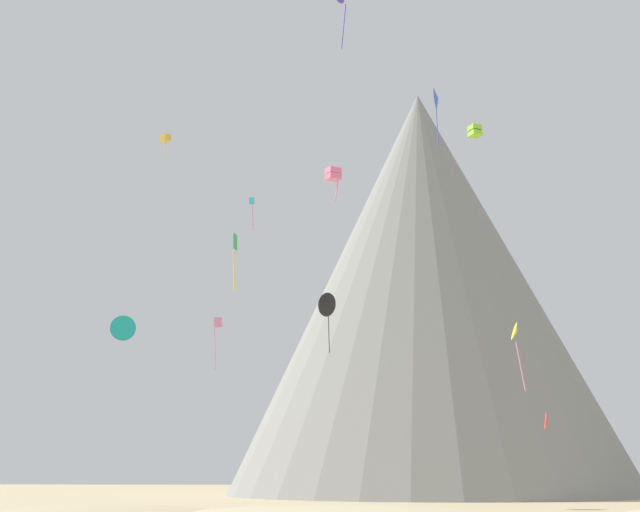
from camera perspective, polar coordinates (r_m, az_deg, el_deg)
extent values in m
cone|color=gray|center=(127.38, 7.50, -1.83)|extent=(86.00, 86.00, 65.30)
cone|color=gray|center=(121.93, 8.53, -8.27)|extent=(55.26, 55.26, 35.67)
cube|color=#33BCDB|center=(85.69, -4.93, 3.98)|extent=(0.62, 0.28, 0.76)
cylinder|color=#E5668C|center=(85.07, -4.87, 2.80)|extent=(0.26, 0.08, 2.99)
cube|color=#8CD133|center=(80.49, 11.09, 8.61)|extent=(1.44, 1.44, 0.49)
cube|color=#8CD133|center=(80.74, 11.07, 9.00)|extent=(1.44, 1.44, 0.49)
cube|color=green|center=(52.92, -6.11, 1.02)|extent=(0.18, 0.61, 1.08)
cylinder|color=yellow|center=(52.41, -6.21, -1.05)|extent=(0.30, 0.36, 2.87)
cone|color=blue|center=(80.56, 8.40, 11.12)|extent=(0.80, 2.21, 2.19)
cylinder|color=blue|center=(79.22, 8.44, 9.10)|extent=(0.16, 0.11, 4.09)
cylinder|color=#5138B2|center=(62.90, 1.71, 16.19)|extent=(0.39, 0.65, 4.16)
cube|color=#E5668C|center=(53.98, 0.95, 5.71)|extent=(1.21, 1.22, 0.47)
cube|color=#E5668C|center=(54.13, 0.95, 6.12)|extent=(1.21, 1.22, 0.47)
cylinder|color=pink|center=(53.61, 1.20, 4.72)|extent=(0.27, 0.19, 1.60)
cube|color=pink|center=(73.15, -7.34, -4.76)|extent=(0.88, 0.35, 1.06)
cylinder|color=pink|center=(72.80, -7.56, -6.62)|extent=(0.37, 0.33, 3.84)
cone|color=yellow|center=(54.88, 13.88, -5.30)|extent=(0.65, 1.26, 1.23)
cylinder|color=pink|center=(54.57, 14.23, -7.66)|extent=(0.43, 0.44, 3.33)
cone|color=teal|center=(80.36, -13.98, -5.07)|extent=(2.47, 1.22, 2.50)
cone|color=black|center=(83.05, 0.57, -3.52)|extent=(2.28, 2.47, 2.53)
cylinder|color=black|center=(82.46, 0.65, -5.67)|extent=(0.16, 0.25, 3.79)
cube|color=gold|center=(95.93, -11.05, 8.20)|extent=(1.30, 1.32, 0.63)
cube|color=gold|center=(96.09, -11.03, 8.43)|extent=(1.30, 1.32, 0.63)
cylinder|color=gold|center=(95.48, -11.04, 7.60)|extent=(0.16, 0.27, 1.77)
cube|color=red|center=(69.62, 15.94, -11.32)|extent=(0.32, 0.92, 1.34)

